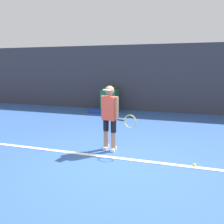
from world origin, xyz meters
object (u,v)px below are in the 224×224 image
tennis_ball (195,165)px  equipment_bag (99,111)px  tennis_player (110,115)px  covered_chair (110,100)px

tennis_ball → equipment_bag: (-3.71, 4.41, 0.05)m
tennis_ball → equipment_bag: equipment_bag is taller
tennis_player → covered_chair: 4.86m
covered_chair → equipment_bag: size_ratio=1.34×
equipment_bag → covered_chair: bearing=59.9°
tennis_player → covered_chair: bearing=123.6°
tennis_player → tennis_ball: tennis_player is taller
tennis_ball → covered_chair: size_ratio=0.06×
tennis_player → tennis_ball: size_ratio=23.49×
tennis_player → covered_chair: (-1.40, 4.64, -0.36)m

